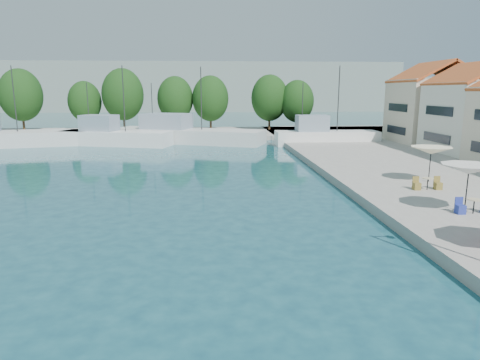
{
  "coord_description": "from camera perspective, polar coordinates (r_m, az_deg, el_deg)",
  "views": [
    {
      "loc": [
        -2.93,
        0.01,
        6.77
      ],
      "look_at": [
        -1.17,
        26.0,
        1.33
      ],
      "focal_mm": 32.0,
      "sensor_mm": 36.0,
      "label": 1
    }
  ],
  "objects": [
    {
      "name": "hill_west",
      "position": [
        162.27,
        -13.77,
        11.9
      ],
      "size": [
        180.0,
        40.0,
        16.0
      ],
      "primitive_type": "cube",
      "color": "gray",
      "rests_on": "ground"
    },
    {
      "name": "cafe_table_02",
      "position": [
        24.99,
        28.69,
        -3.3
      ],
      "size": [
        1.82,
        0.7,
        0.76
      ],
      "color": "black",
      "rests_on": "quay_right"
    },
    {
      "name": "quay_far",
      "position": [
        67.49,
        -8.21,
        6.18
      ],
      "size": [
        90.0,
        16.0,
        0.6
      ],
      "primitive_type": "cube",
      "color": "gray",
      "rests_on": "ground"
    },
    {
      "name": "trawler_03",
      "position": [
        57.78,
        -7.48,
        6.03
      ],
      "size": [
        20.92,
        12.12,
        10.2
      ],
      "rotation": [
        0.0,
        0.0,
        -0.36
      ],
      "color": "silver",
      "rests_on": "ground"
    },
    {
      "name": "cafe_table_03",
      "position": [
        29.68,
        23.71,
        -0.64
      ],
      "size": [
        1.82,
        0.7,
        0.76
      ],
      "color": "black",
      "rests_on": "quay_right"
    },
    {
      "name": "umbrella_cream",
      "position": [
        32.06,
        24.14,
        3.62
      ],
      "size": [
        2.79,
        2.79,
        2.43
      ],
      "color": "black",
      "rests_on": "quay_right"
    },
    {
      "name": "umbrella_white",
      "position": [
        24.7,
        28.22,
        1.27
      ],
      "size": [
        2.81,
        2.81,
        2.51
      ],
      "color": "black",
      "rests_on": "quay_right"
    },
    {
      "name": "tree_06",
      "position": [
        69.88,
        -3.96,
        10.79
      ],
      "size": [
        5.82,
        5.82,
        8.61
      ],
      "color": "#3F2B19",
      "rests_on": "quay_far"
    },
    {
      "name": "tree_05",
      "position": [
        70.95,
        -8.63,
        10.66
      ],
      "size": [
        5.76,
        5.76,
        8.52
      ],
      "color": "#3F2B19",
      "rests_on": "quay_far"
    },
    {
      "name": "tree_03",
      "position": [
        74.46,
        -20.0,
        9.8
      ],
      "size": [
        5.24,
        5.24,
        7.75
      ],
      "color": "#3F2B19",
      "rests_on": "quay_far"
    },
    {
      "name": "tree_07",
      "position": [
        70.09,
        3.97,
        10.86
      ],
      "size": [
        5.92,
        5.92,
        8.76
      ],
      "color": "#3F2B19",
      "rests_on": "quay_far"
    },
    {
      "name": "trawler_04",
      "position": [
        55.32,
        11.15,
        5.66
      ],
      "size": [
        12.9,
        3.4,
        10.2
      ],
      "rotation": [
        0.0,
        0.0,
        -0.0
      ],
      "color": "silver",
      "rests_on": "ground"
    },
    {
      "name": "tree_04",
      "position": [
        71.73,
        -15.35,
        10.93
      ],
      "size": [
        6.55,
        6.55,
        9.7
      ],
      "color": "#3F2B19",
      "rests_on": "quay_far"
    },
    {
      "name": "trawler_02",
      "position": [
        56.66,
        -16.6,
        5.54
      ],
      "size": [
        14.62,
        7.47,
        10.2
      ],
      "rotation": [
        0.0,
        0.0,
        -0.28
      ],
      "color": "white",
      "rests_on": "ground"
    },
    {
      "name": "tree_08",
      "position": [
        69.56,
        7.6,
        10.36
      ],
      "size": [
        5.33,
        5.33,
        7.89
      ],
      "color": "#3F2B19",
      "rests_on": "quay_far"
    },
    {
      "name": "hill_east",
      "position": [
        185.04,
        9.74,
        11.39
      ],
      "size": [
        140.0,
        40.0,
        12.0
      ],
      "primitive_type": "cube",
      "color": "gray",
      "rests_on": "ground"
    },
    {
      "name": "building_05",
      "position": [
        49.9,
        29.15,
        8.59
      ],
      "size": [
        8.4,
        8.8,
        9.7
      ],
      "color": "white",
      "rests_on": "quay_right"
    },
    {
      "name": "building_06",
      "position": [
        57.67,
        24.32,
        9.51
      ],
      "size": [
        9.0,
        8.8,
        10.2
      ],
      "color": "beige",
      "rests_on": "quay_right"
    },
    {
      "name": "tree_02",
      "position": [
        75.72,
        -27.2,
        10.04
      ],
      "size": [
        6.48,
        6.48,
        9.58
      ],
      "color": "#3F2B19",
      "rests_on": "quay_far"
    }
  ]
}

